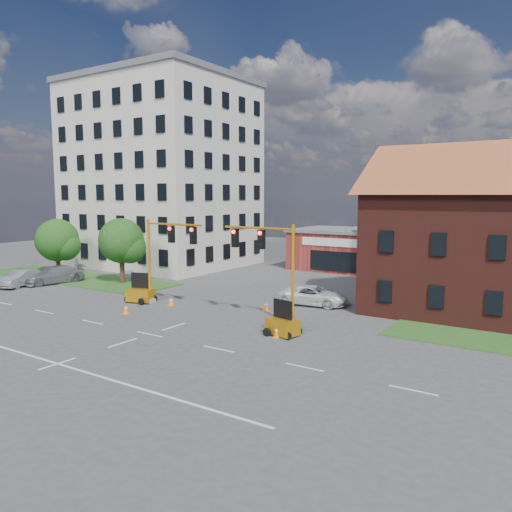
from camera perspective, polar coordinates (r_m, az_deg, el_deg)
name	(u,v)px	position (r m, az deg, el deg)	size (l,w,h in m)	color
ground	(150,334)	(29.53, -12.06, -8.75)	(120.00, 120.00, 0.00)	#3D3D3F
grass_verge_nw	(76,278)	(50.83, -19.93, -2.36)	(22.00, 6.00, 0.08)	#214A1B
lane_markings	(108,348)	(27.60, -16.56, -10.00)	(60.00, 36.00, 0.01)	silver
office_block	(161,174)	(58.13, -10.82, 9.22)	(18.40, 15.40, 20.60)	beige
brick_shop	(353,249)	(54.15, 11.05, 0.75)	(12.40, 8.40, 4.30)	maroon
tree_large	(412,219)	(48.88, 17.36, 4.09)	(8.13, 7.74, 9.85)	#3C2716
tree_nw_front	(124,243)	(45.95, -14.90, 1.49)	(4.21, 4.01, 5.89)	#3C2716
tree_nw_rear	(59,242)	(54.11, -21.56, 1.54)	(4.51, 4.30, 5.54)	#3C2716
signal_mast_west	(165,252)	(36.00, -10.31, 0.48)	(5.30, 0.60, 6.20)	gray
signal_mast_east	(270,261)	(30.68, 1.56, -0.52)	(5.30, 0.60, 6.20)	gray
trailer_west	(141,294)	(38.06, -13.04, -4.20)	(2.15, 1.74, 2.12)	orange
trailer_east	(283,325)	(28.54, 3.07, -7.88)	(1.93, 1.49, 1.97)	orange
cone_a	(126,309)	(34.69, -14.64, -5.88)	(0.40, 0.40, 0.70)	orange
cone_b	(171,301)	(36.52, -9.69, -5.11)	(0.40, 0.40, 0.70)	orange
cone_c	(277,332)	(28.22, 2.41, -8.62)	(0.40, 0.40, 0.70)	orange
cone_d	(266,306)	(34.48, 1.15, -5.73)	(0.40, 0.40, 0.70)	orange
pickup_white	(313,296)	(36.45, 6.57, -4.51)	(2.29, 4.97, 1.38)	white
sedan_silver_front	(21,278)	(48.11, -25.31, -2.30)	(1.53, 4.38, 1.44)	#96999D
sedan_silver_rear	(54,275)	(48.46, -22.10, -2.02)	(2.16, 5.32, 1.54)	#96999D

